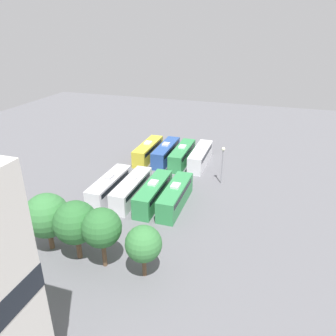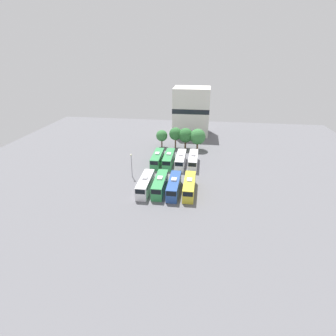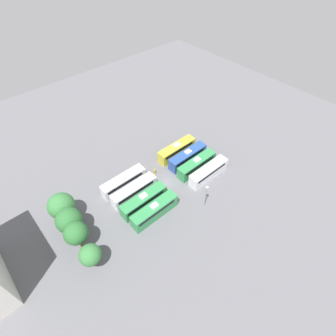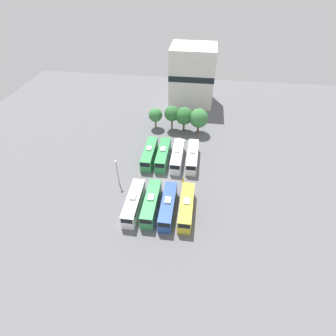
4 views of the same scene
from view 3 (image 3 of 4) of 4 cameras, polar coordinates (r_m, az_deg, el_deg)
The scene contains 15 objects.
ground_plane at distance 61.38m, azimuth -0.20°, elevation -3.04°, with size 124.15×124.15×0.00m, color slate.
bus_0 at distance 61.88m, azimuth 8.79°, elevation -0.81°, with size 2.56×10.79×3.54m.
bus_1 at distance 63.16m, azimuth 6.24°, elevation 0.75°, with size 2.56×10.79×3.54m.
bus_2 at distance 64.94m, azimuth 4.28°, elevation 2.50°, with size 2.56×10.79×3.54m.
bus_3 at distance 66.64m, azimuth 1.91°, elevation 4.00°, with size 2.56×10.79×3.54m.
bus_4 at distance 54.43m, azimuth -2.97°, elevation -9.19°, with size 2.56×10.79×3.54m.
bus_5 at distance 56.03m, azimuth -5.31°, elevation -7.10°, with size 2.56×10.79×3.54m.
bus_6 at distance 57.94m, azimuth -7.39°, elevation -4.90°, with size 2.56×10.79×3.54m.
bus_7 at distance 59.94m, azimuth -9.64°, elevation -2.97°, with size 2.56×10.79×3.54m.
worker_person at distance 62.61m, azimuth -2.92°, elevation -0.77°, with size 0.36×0.36×1.68m.
light_pole at distance 54.15m, azimuth 8.33°, elevation -5.30°, with size 0.60×0.60×6.52m.
tree_0 at distance 48.78m, azimuth -16.59°, elevation -17.68°, with size 3.90×3.90×6.08m.
tree_1 at distance 50.58m, azimuth -19.44°, elevation -13.23°, with size 4.35×4.35×7.19m.
tree_2 at distance 52.84m, azimuth -20.76°, elevation -10.60°, with size 4.93×4.93×7.21m.
tree_3 at distance 55.60m, azimuth -22.20°, elevation -7.64°, with size 5.27×5.27×7.21m.
Camera 3 is at (-30.08, 26.42, 46.52)m, focal length 28.00 mm.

